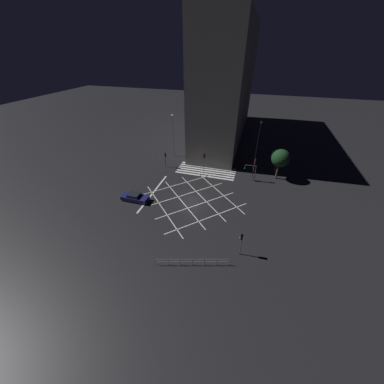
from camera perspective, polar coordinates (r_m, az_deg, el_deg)
name	(u,v)px	position (r m, az deg, el deg)	size (l,w,h in m)	color
ground_plane	(192,199)	(36.22, 0.00, -1.93)	(200.00, 200.00, 0.00)	black
road_markings	(200,179)	(41.71, 2.01, 3.44)	(17.98, 21.92, 0.01)	silver
office_building	(228,83)	(61.78, 9.70, 26.67)	(10.06, 41.99, 27.04)	slate
traffic_light_se_main	(165,157)	(45.44, -7.10, 9.31)	(0.39, 0.36, 3.30)	#424244
traffic_light_nw_main	(241,239)	(26.53, 13.00, -12.20)	(0.39, 0.36, 3.62)	#424244
traffic_light_sw_main	(249,169)	(41.55, 15.07, 5.93)	(2.15, 0.36, 3.34)	#424244
traffic_light_sw_cross	(254,165)	(41.40, 16.28, 6.80)	(0.36, 0.39, 4.49)	#424244
traffic_light_median_south	(204,159)	(42.53, 3.24, 8.74)	(0.36, 0.39, 4.29)	#424244
street_lamp_east	(173,130)	(48.98, -5.08, 16.11)	(0.45, 0.45, 9.53)	#424244
street_lamp_west	(258,140)	(44.33, 17.22, 13.21)	(0.45, 0.45, 10.09)	#424244
street_tree_near	(279,155)	(44.73, 22.13, 9.15)	(2.99, 2.99, 5.72)	#473323
street_tree_far	(281,158)	(43.15, 22.55, 8.31)	(3.29, 3.29, 5.99)	#473323
waiting_car	(135,197)	(36.86, -14.99, -1.35)	(4.55, 1.83, 1.35)	#191951
pedestrian_railing	(192,261)	(26.31, 0.00, -17.94)	(8.25, 2.48, 1.05)	gray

